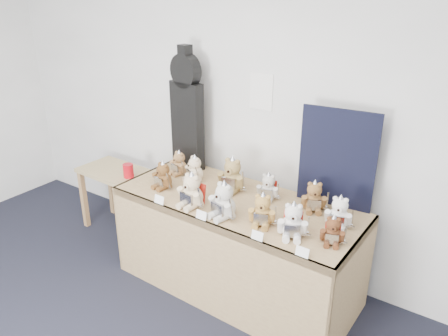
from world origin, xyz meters
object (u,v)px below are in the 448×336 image
Objects in this scene: guitar_case at (187,110)px; teddy_front_right at (262,211)px; teddy_front_centre at (223,202)px; teddy_back_left at (194,170)px; teddy_front_end at (333,231)px; teddy_back_end at (339,213)px; teddy_front_far_left at (163,177)px; red_cup at (128,171)px; teddy_back_right at (314,198)px; teddy_front_far_right at (293,222)px; teddy_back_far_left at (179,164)px; teddy_back_centre_left at (232,176)px; side_table at (119,182)px; display_table at (231,224)px; teddy_back_centre_right at (268,188)px; teddy_front_left at (192,192)px.

teddy_front_right is at bearing -18.09° from guitar_case.
teddy_front_centre is 1.21× the size of teddy_back_left.
teddy_back_end is at bearing 82.75° from teddy_front_end.
teddy_front_right reaches higher than teddy_front_far_left.
red_cup is 1.40m from teddy_front_centre.
teddy_front_far_left is 0.97× the size of teddy_back_right.
teddy_front_far_right is 1.17× the size of teddy_back_far_left.
teddy_front_far_left is at bearing 178.41° from teddy_back_end.
red_cup is 1.17m from teddy_back_centre_left.
red_cup is 0.50× the size of teddy_front_right.
red_cup is 0.53× the size of teddy_front_far_left.
teddy_front_far_right is at bearing -7.52° from side_table.
red_cup is 0.47× the size of teddy_front_far_right.
teddy_back_centre_left is at bearing 2.56° from red_cup.
teddy_back_far_left is (-0.20, 0.04, -0.01)m from teddy_back_left.
side_table is 3.70× the size of teddy_front_end.
teddy_back_far_left is (-0.57, 0.02, -0.03)m from teddy_back_centre_left.
teddy_back_left is (-0.50, 0.19, 0.27)m from display_table.
teddy_front_end is at bearing -88.98° from teddy_back_end.
guitar_case reaches higher than teddy_back_far_left.
teddy_back_centre_left reaches higher than teddy_back_centre_right.
teddy_front_centre reaches higher than red_cup.
side_table is 2.93× the size of teddy_front_far_right.
teddy_front_end is (0.84, -0.08, 0.26)m from display_table.
teddy_front_right reaches higher than teddy_back_far_left.
teddy_front_right is 0.84× the size of teddy_back_centre_left.
teddy_front_end is at bearing -8.07° from teddy_front_far_right.
teddy_back_left reaches higher than teddy_back_far_left.
teddy_front_far_left is at bearing 157.20° from teddy_front_right.
side_table is 3.06× the size of teddy_front_right.
teddy_back_left is 0.21m from teddy_back_far_left.
teddy_back_end is (1.53, -0.27, -0.43)m from guitar_case.
teddy_front_left is 1.16× the size of teddy_back_end.
teddy_back_centre_left is at bearing 123.11° from display_table.
side_table is at bearing 154.77° from teddy_front_end.
side_table is (-1.49, 0.21, -0.10)m from display_table.
teddy_front_far_left is at bearing 152.86° from teddy_front_far_right.
side_table is at bearing 173.48° from display_table.
teddy_back_right is at bearing 142.09° from teddy_back_end.
teddy_back_centre_left is 1.23× the size of teddy_back_end.
teddy_back_end is at bearing 22.01° from teddy_front_left.
teddy_front_far_right is at bearing -58.83° from teddy_back_centre_right.
display_table reaches higher than side_table.
teddy_back_centre_left reaches higher than teddy_back_left.
guitar_case is 4.61× the size of teddy_back_far_left.
teddy_front_end reaches higher than red_cup.
teddy_back_centre_right is at bearing 3.30° from red_cup.
teddy_back_left is 0.97× the size of teddy_back_end.
teddy_back_right reaches higher than teddy_back_centre_right.
teddy_back_end is (0.74, 0.33, -0.02)m from teddy_front_centre.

